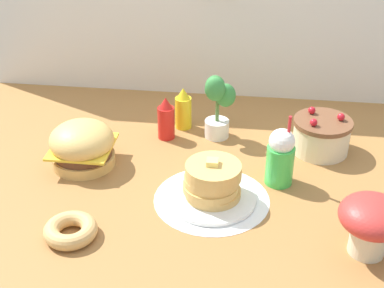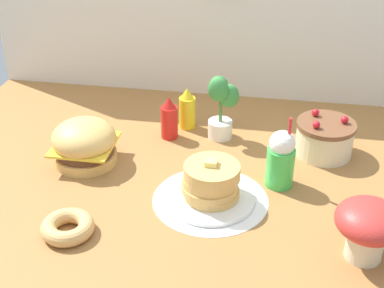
{
  "view_description": "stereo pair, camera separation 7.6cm",
  "coord_description": "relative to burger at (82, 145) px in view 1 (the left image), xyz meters",
  "views": [
    {
      "loc": [
        0.24,
        -1.76,
        1.28
      ],
      "look_at": [
        0.01,
        0.09,
        0.18
      ],
      "focal_mm": 50.61,
      "sensor_mm": 36.0,
      "label": 1
    },
    {
      "loc": [
        0.32,
        -1.75,
        1.28
      ],
      "look_at": [
        0.01,
        0.09,
        0.18
      ],
      "focal_mm": 50.61,
      "sensor_mm": 36.0,
      "label": 2
    }
  ],
  "objects": [
    {
      "name": "mushroom_stool",
      "position": [
        1.14,
        -0.42,
        0.04
      ],
      "size": [
        0.23,
        0.23,
        0.22
      ],
      "color": "beige",
      "rests_on": "ground_plane"
    },
    {
      "name": "burger",
      "position": [
        0.0,
        0.0,
        0.0
      ],
      "size": [
        0.28,
        0.28,
        0.2
      ],
      "color": "#DBA859",
      "rests_on": "ground_plane"
    },
    {
      "name": "donut_pink_glaze",
      "position": [
        0.1,
        -0.48,
        -0.06
      ],
      "size": [
        0.19,
        0.19,
        0.06
      ],
      "color": "tan",
      "rests_on": "ground_plane"
    },
    {
      "name": "potted_plant",
      "position": [
        0.56,
        0.32,
        0.08
      ],
      "size": [
        0.15,
        0.13,
        0.32
      ],
      "color": "white",
      "rests_on": "ground_plane"
    },
    {
      "name": "ketchup_bottle",
      "position": [
        0.32,
        0.28,
        0.0
      ],
      "size": [
        0.08,
        0.08,
        0.21
      ],
      "color": "red",
      "rests_on": "ground_plane"
    },
    {
      "name": "ground_plane",
      "position": [
        0.48,
        -0.16,
        -0.1
      ],
      "size": [
        2.44,
        1.91,
        0.02
      ],
      "primitive_type": "cube",
      "color": "#9E6B38"
    },
    {
      "name": "pancake_stack",
      "position": [
        0.58,
        -0.19,
        -0.02
      ],
      "size": [
        0.35,
        0.35,
        0.18
      ],
      "color": "white",
      "rests_on": "doily_mat"
    },
    {
      "name": "layer_cake",
      "position": [
        1.03,
        0.24,
        -0.01
      ],
      "size": [
        0.26,
        0.26,
        0.19
      ],
      "color": "beige",
      "rests_on": "ground_plane"
    },
    {
      "name": "doily_mat",
      "position": [
        0.58,
        -0.19,
        -0.09
      ],
      "size": [
        0.46,
        0.46,
        0.0
      ],
      "primitive_type": "cylinder",
      "color": "white",
      "rests_on": "ground_plane"
    },
    {
      "name": "mustard_bottle",
      "position": [
        0.38,
        0.39,
        0.0
      ],
      "size": [
        0.08,
        0.08,
        0.21
      ],
      "color": "yellow",
      "rests_on": "ground_plane"
    },
    {
      "name": "cream_soda_cup",
      "position": [
        0.84,
        -0.03,
        0.03
      ],
      "size": [
        0.11,
        0.11,
        0.31
      ],
      "color": "green",
      "rests_on": "ground_plane"
    }
  ]
}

